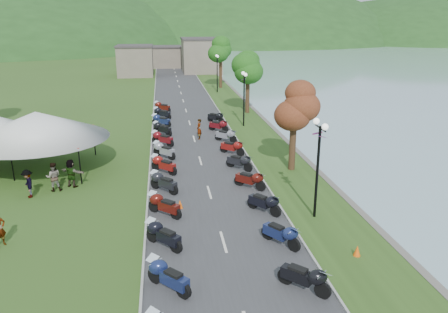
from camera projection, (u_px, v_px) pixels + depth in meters
name	position (u px, v px, depth m)	size (l,w,h in m)	color
road	(189.00, 123.00, 42.54)	(7.00, 120.00, 0.02)	#3C3C3F
hills_backdrop	(166.00, 41.00, 193.56)	(360.00, 120.00, 76.00)	#285621
far_building	(164.00, 58.00, 84.00)	(18.00, 16.00, 5.00)	#776C5D
moto_row_left	(164.00, 183.00, 25.51)	(2.60, 48.47, 1.10)	#331411
moto_row_right	(255.00, 191.00, 24.40)	(2.60, 40.61, 1.10)	#331411
vendor_tent_main	(39.00, 141.00, 28.73)	(6.09, 6.09, 4.00)	white
tree_lakeside	(294.00, 120.00, 28.44)	(2.46, 2.46, 6.82)	#276A1B
pedestrian_a	(2.00, 246.00, 19.59)	(0.60, 0.44, 1.63)	slate
pedestrian_b	(55.00, 191.00, 25.83)	(0.85, 0.47, 1.75)	slate
pedestrian_c	(30.00, 197.00, 24.88)	(1.07, 0.44, 1.65)	slate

